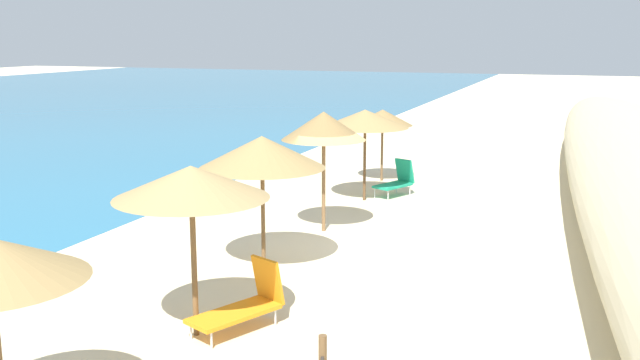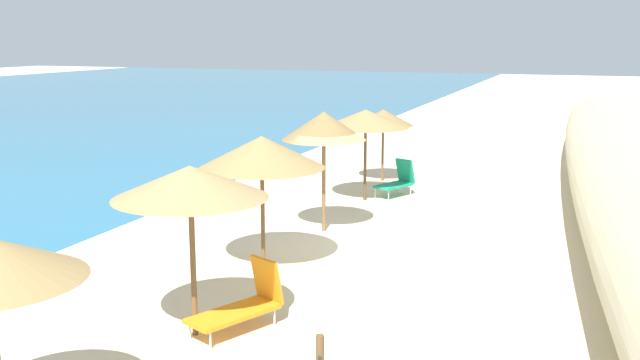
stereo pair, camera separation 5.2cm
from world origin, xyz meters
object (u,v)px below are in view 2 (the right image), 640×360
at_px(beach_umbrella_1, 190,182).
at_px(beach_umbrella_3, 324,126).
at_px(beach_umbrella_5, 383,118).
at_px(beach_umbrella_2, 262,152).
at_px(lounge_chair_0, 397,181).
at_px(lounge_chair_1, 243,303).
at_px(beach_umbrella_4, 366,119).

relative_size(beach_umbrella_1, beach_umbrella_3, 0.94).
bearing_deg(beach_umbrella_5, beach_umbrella_3, -176.80).
relative_size(beach_umbrella_2, beach_umbrella_3, 0.93).
bearing_deg(beach_umbrella_2, lounge_chair_0, -6.33).
xyz_separation_m(beach_umbrella_1, lounge_chair_1, (0.52, -0.63, -2.13)).
bearing_deg(beach_umbrella_2, beach_umbrella_4, -0.99).
height_order(beach_umbrella_2, lounge_chair_1, beach_umbrella_2).
bearing_deg(beach_umbrella_1, beach_umbrella_4, 1.81).
distance_m(beach_umbrella_1, beach_umbrella_4, 10.57).
xyz_separation_m(beach_umbrella_1, beach_umbrella_3, (6.85, 0.27, 0.10)).
bearing_deg(beach_umbrella_5, beach_umbrella_2, -178.86).
xyz_separation_m(beach_umbrella_3, beach_umbrella_5, (6.77, 0.38, -0.51)).
height_order(beach_umbrella_1, beach_umbrella_2, beach_umbrella_1).
bearing_deg(beach_umbrella_2, beach_umbrella_5, 1.14).
distance_m(lounge_chair_0, lounge_chair_1, 10.98).
bearing_deg(beach_umbrella_3, beach_umbrella_5, 3.20).
distance_m(beach_umbrella_2, lounge_chair_1, 3.88).
xyz_separation_m(beach_umbrella_1, lounge_chair_0, (11.50, -0.42, -2.10)).
distance_m(beach_umbrella_1, lounge_chair_1, 2.28).
bearing_deg(beach_umbrella_1, lounge_chair_0, -2.09).
distance_m(beach_umbrella_2, beach_umbrella_5, 9.99).
height_order(beach_umbrella_3, lounge_chair_1, beach_umbrella_3).
relative_size(lounge_chair_0, lounge_chair_1, 0.82).
xyz_separation_m(beach_umbrella_5, lounge_chair_1, (-13.09, -1.28, -1.71)).
height_order(beach_umbrella_2, beach_umbrella_3, beach_umbrella_3).
relative_size(beach_umbrella_2, beach_umbrella_5, 1.16).
height_order(beach_umbrella_5, lounge_chair_0, beach_umbrella_5).
bearing_deg(beach_umbrella_3, lounge_chair_0, -8.46).
bearing_deg(beach_umbrella_3, beach_umbrella_4, 0.94).
distance_m(beach_umbrella_2, lounge_chair_0, 8.17).
relative_size(beach_umbrella_1, beach_umbrella_5, 1.17).
height_order(beach_umbrella_1, beach_umbrella_5, beach_umbrella_1).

